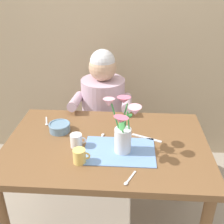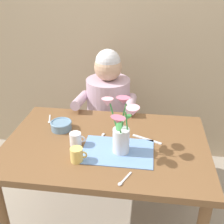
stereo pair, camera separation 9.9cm
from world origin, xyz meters
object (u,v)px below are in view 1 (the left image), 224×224
Objects in this scene: dinner_knife at (147,138)px; coffee_cup at (80,156)px; ceramic_bowl at (60,127)px; ceramic_mug at (76,141)px; flower_vase at (123,128)px; seated_person at (103,119)px.

dinner_knife is 0.45m from coffee_cup.
dinner_knife is (0.55, -0.05, -0.03)m from ceramic_bowl.
ceramic_bowl is 0.21m from ceramic_mug.
flower_vase is 3.40× the size of coffee_cup.
seated_person is 0.59m from ceramic_bowl.
ceramic_bowl is 0.55m from dinner_knife.
flower_vase is 0.29m from ceramic_mug.
ceramic_bowl is at bearing -113.98° from seated_person.
seated_person reaches higher than coffee_cup.
coffee_cup reaches higher than ceramic_bowl.
seated_person is 8.35× the size of ceramic_bowl.
flower_vase is 2.33× the size of ceramic_bowl.
ceramic_mug reaches higher than dinner_knife.
flower_vase reaches higher than dinner_knife.
ceramic_mug reaches higher than ceramic_bowl.
seated_person is 0.84m from coffee_cup.
coffee_cup is (0.04, -0.15, 0.00)m from ceramic_mug.
seated_person reaches higher than flower_vase.
coffee_cup is at bearing -121.04° from dinner_knife.
dinner_knife is (0.32, -0.55, 0.18)m from seated_person.
coffee_cup is (0.18, -0.31, 0.01)m from ceramic_bowl.
dinner_knife is at bearing 45.28° from flower_vase.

